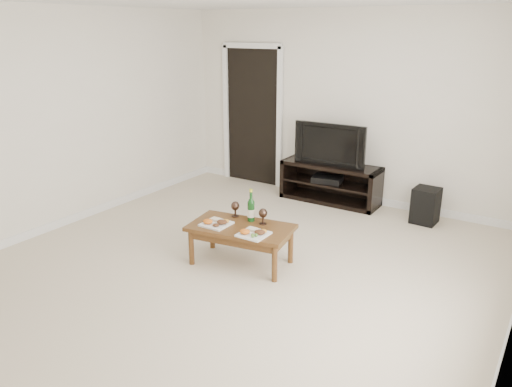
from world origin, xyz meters
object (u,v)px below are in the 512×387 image
object	(u,v)px
subwoofer	(426,206)
coffee_table	(241,245)
media_console	(330,183)
television	(332,143)

from	to	relation	value
subwoofer	coffee_table	xyz separation A→B (m)	(-1.30, -2.20, -0.02)
media_console	television	world-z (taller)	television
media_console	subwoofer	distance (m)	1.35
media_console	coffee_table	bearing A→B (deg)	-88.73
television	subwoofer	size ratio (longest dim) A/B	2.23
media_console	coffee_table	distance (m)	2.29
media_console	coffee_table	world-z (taller)	media_console
subwoofer	coffee_table	distance (m)	2.55
subwoofer	coffee_table	size ratio (longest dim) A/B	0.43
television	subwoofer	distance (m)	1.48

